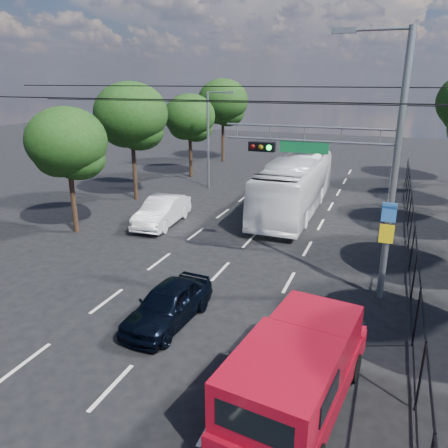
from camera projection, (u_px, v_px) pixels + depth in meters
The scene contains 14 objects.
ground at pixel (112, 387), 11.74m from camera, with size 120.00×120.00×0.00m, color black.
lane_markings at pixel (260, 229), 24.14m from camera, with size 6.12×38.00×0.01m.
signal_mast at pixel (359, 158), 15.36m from camera, with size 6.43×0.39×9.50m.
streetlight_left at pixel (210, 136), 32.14m from camera, with size 2.09×0.22×7.08m.
utility_wires at pixel (228, 96), 17.28m from camera, with size 22.00×5.04×0.74m.
fence_right at pixel (412, 240), 19.60m from camera, with size 0.06×34.03×2.00m.
tree_left_b at pixel (68, 147), 22.31m from camera, with size 4.08×4.08×6.63m.
tree_left_c at pixel (132, 119), 28.45m from camera, with size 4.80×4.80×7.80m.
tree_left_d at pixel (190, 120), 35.62m from camera, with size 4.20×4.20×6.83m.
tree_left_e at pixel (223, 105), 42.51m from camera, with size 4.92×4.92×7.99m.
red_pickup at pixel (298, 370), 10.56m from camera, with size 2.87×6.14×2.21m.
navy_hatchback at pixel (168, 304), 14.67m from camera, with size 1.64×4.07×1.39m, color black.
white_bus at pixel (295, 185), 26.89m from camera, with size 2.81×12.02×3.35m, color white.
white_van at pixel (162, 211), 24.66m from camera, with size 1.67×4.80×1.58m, color silver.
Camera 1 is at (6.34, -8.01, 7.87)m, focal length 35.00 mm.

